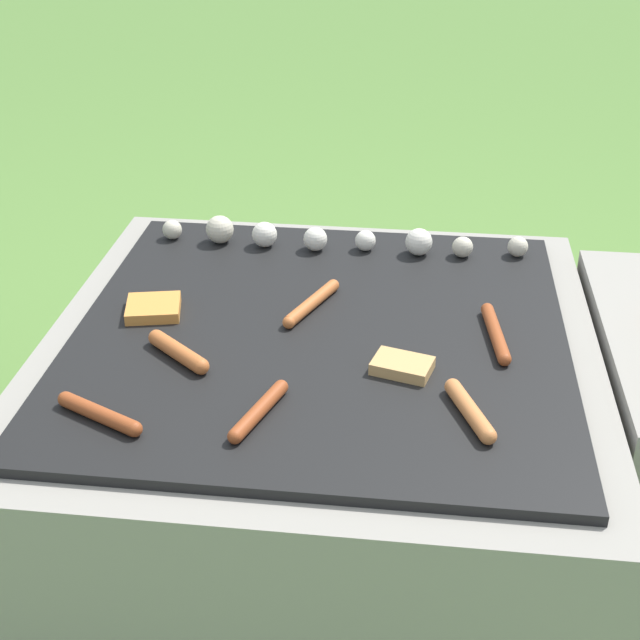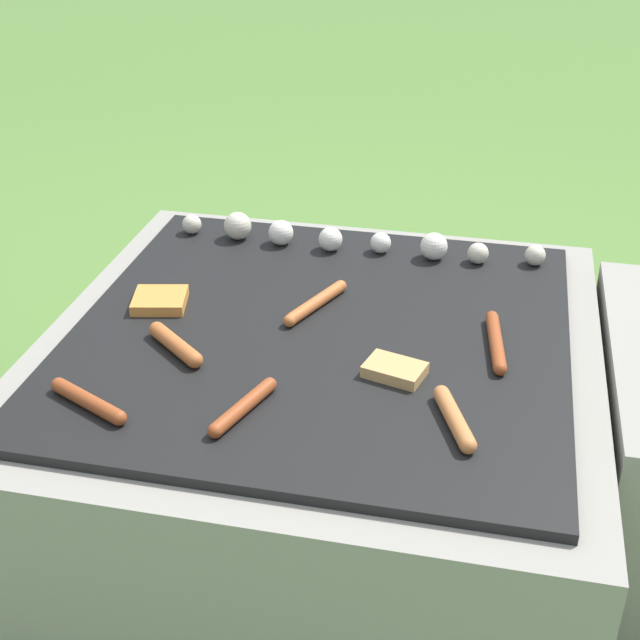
% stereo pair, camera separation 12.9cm
% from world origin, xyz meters
% --- Properties ---
extents(ground_plane, '(14.00, 14.00, 0.00)m').
position_xyz_m(ground_plane, '(0.00, 0.00, 0.00)').
color(ground_plane, '#567F38').
extents(grill, '(0.97, 0.97, 0.42)m').
position_xyz_m(grill, '(0.00, 0.00, 0.21)').
color(grill, gray).
rests_on(grill, ground_plane).
extents(sausage_front_right, '(0.12, 0.11, 0.03)m').
position_xyz_m(sausage_front_right, '(-0.22, -0.12, 0.44)').
color(sausage_front_right, '#B7602D').
rests_on(sausage_front_right, grill).
extents(sausage_back_right, '(0.07, 0.15, 0.03)m').
position_xyz_m(sausage_back_right, '(0.25, -0.23, 0.44)').
color(sausage_back_right, '#C6753D').
rests_on(sausage_back_right, grill).
extents(sausage_front_left, '(0.07, 0.15, 0.02)m').
position_xyz_m(sausage_front_left, '(-0.06, -0.27, 0.44)').
color(sausage_front_left, '#93421E').
rests_on(sausage_front_left, grill).
extents(sausage_front_center, '(0.04, 0.19, 0.02)m').
position_xyz_m(sausage_front_center, '(0.30, 0.01, 0.44)').
color(sausage_front_center, '#93421E').
rests_on(sausage_front_center, grill).
extents(sausage_mid_right, '(0.09, 0.17, 0.02)m').
position_xyz_m(sausage_mid_right, '(-0.02, 0.08, 0.44)').
color(sausage_mid_right, '#B7602D').
rests_on(sausage_mid_right, grill).
extents(sausage_back_center, '(0.15, 0.08, 0.02)m').
position_xyz_m(sausage_back_center, '(-0.29, -0.30, 0.44)').
color(sausage_back_center, '#93421E').
rests_on(sausage_back_center, grill).
extents(bread_slice_center, '(0.11, 0.11, 0.02)m').
position_xyz_m(bread_slice_center, '(-0.31, 0.02, 0.43)').
color(bread_slice_center, '#D18438').
rests_on(bread_slice_center, grill).
extents(bread_slice_right, '(0.11, 0.09, 0.02)m').
position_xyz_m(bread_slice_right, '(0.15, -0.11, 0.43)').
color(bread_slice_right, tan).
rests_on(bread_slice_right, grill).
extents(mushroom_row, '(0.76, 0.07, 0.06)m').
position_xyz_m(mushroom_row, '(-0.03, 0.33, 0.45)').
color(mushroom_row, beige).
rests_on(mushroom_row, grill).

